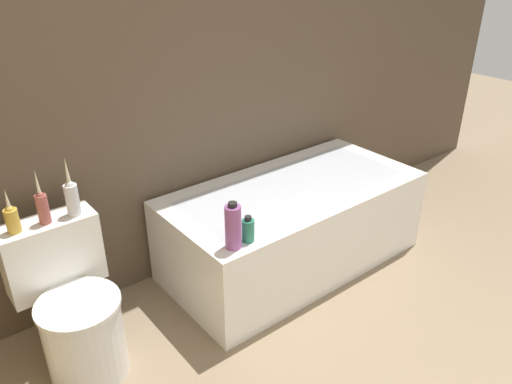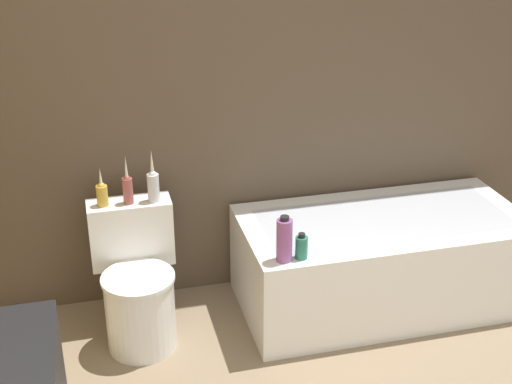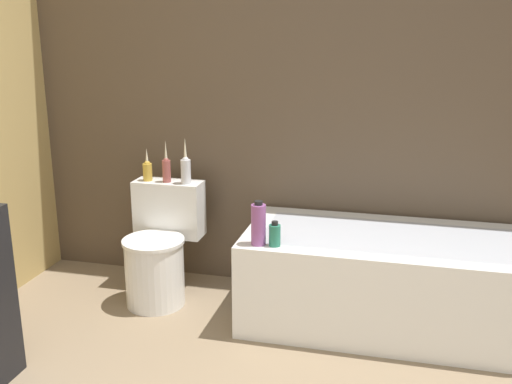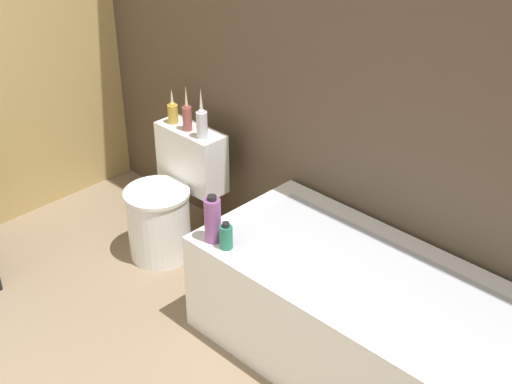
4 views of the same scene
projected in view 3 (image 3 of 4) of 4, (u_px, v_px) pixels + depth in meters
The scene contains 8 objects.
wall_back_tiled at pixel (269, 75), 3.52m from camera, with size 6.40×0.06×2.60m.
bathtub at pixel (385, 280), 3.24m from camera, with size 1.51×0.74×0.51m.
toilet at pixel (160, 250), 3.53m from camera, with size 0.42×0.52×0.68m.
vase_gold at pixel (147, 170), 3.59m from camera, with size 0.06×0.06×0.20m.
vase_silver at pixel (166, 168), 3.55m from camera, with size 0.05×0.05×0.25m.
vase_bronze at pixel (186, 169), 3.51m from camera, with size 0.06×0.06×0.27m.
shampoo_bottle_tall at pixel (258, 224), 3.02m from camera, with size 0.08×0.08×0.23m.
shampoo_bottle_short at pixel (275, 235), 3.02m from camera, with size 0.06×0.06×0.13m.
Camera 3 is at (0.79, -1.14, 1.60)m, focal length 42.00 mm.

